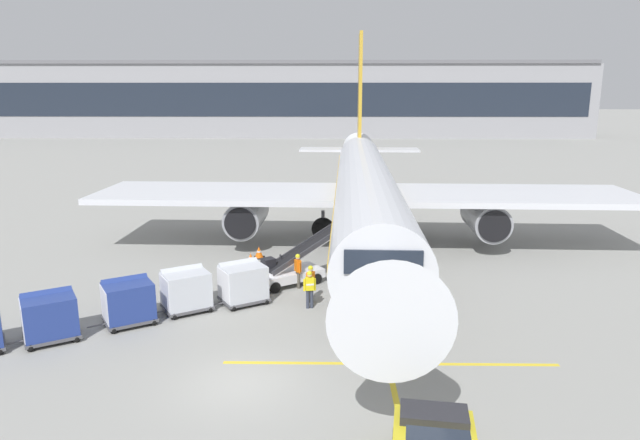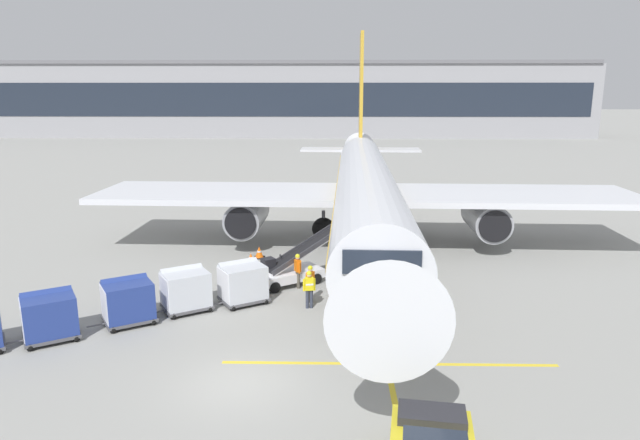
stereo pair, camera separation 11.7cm
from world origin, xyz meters
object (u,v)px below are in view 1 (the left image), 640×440
Objects in this scene: baggage_cart_third at (128,301)px; safety_cone_engine_keepout at (259,252)px; belt_loader at (293,267)px; baggage_cart_lead at (243,282)px; ground_crew_marshaller at (311,281)px; baggage_cart_second at (186,289)px; ground_crew_by_loader at (310,287)px; parked_airplane at (365,187)px; baggage_cart_fourth at (49,316)px; safety_cone_wingtip at (251,259)px; ground_crew_by_carts at (298,269)px.

safety_cone_engine_keepout is at bearing 65.83° from baggage_cart_third.
safety_cone_engine_keepout is at bearing 117.46° from belt_loader.
baggage_cart_lead is 3.11m from ground_crew_marshaller.
baggage_cart_third is 7.96m from ground_crew_marshaller.
belt_loader is 1.87× the size of baggage_cart_second.
belt_loader reaches higher than baggage_cart_second.
baggage_cart_third is 7.72m from ground_crew_by_loader.
baggage_cart_second is at bearing -127.17° from parked_airplane.
baggage_cart_fourth is 10.58m from ground_crew_by_loader.
baggage_cart_second is 2.50m from baggage_cart_third.
baggage_cart_second is 4.31× the size of safety_cone_wingtip.
baggage_cart_third is (-2.05, -1.44, 0.00)m from baggage_cart_second.
baggage_cart_lead reaches higher than safety_cone_engine_keepout.
baggage_cart_lead is at bearing -139.61° from ground_crew_by_carts.
baggage_cart_third is at bearing -166.31° from ground_crew_by_loader.
baggage_cart_second is 5.67m from ground_crew_by_carts.
ground_crew_by_loader is (-3.09, -10.88, -2.66)m from parked_airplane.
baggage_cart_lead and baggage_cart_fourth have the same top height.
baggage_cart_fourth is (-13.09, -14.35, -2.66)m from parked_airplane.
baggage_cart_fourth is 10.88m from ground_crew_marshaller.
belt_loader is 8.07× the size of safety_cone_wingtip.
belt_loader is 2.94× the size of ground_crew_by_carts.
baggage_cart_third is at bearing -146.72° from ground_crew_by_carts.
belt_loader is 1.87× the size of baggage_cart_lead.
ground_crew_by_loader is at bearing -73.86° from belt_loader.
baggage_cart_second is 1.00× the size of baggage_cart_third.
safety_cone_engine_keepout is (-2.55, 5.04, -0.66)m from ground_crew_by_carts.
ground_crew_marshaller is at bearing 88.72° from ground_crew_by_loader.
parked_airplane reaches higher than ground_crew_by_loader.
ground_crew_marshaller is (7.52, 2.61, -0.00)m from baggage_cart_third.
baggage_cart_fourth reaches higher than ground_crew_marshaller.
parked_airplane is at bearing 74.13° from ground_crew_by_loader.
ground_crew_marshaller is at bearing -58.22° from safety_cone_wingtip.
baggage_cart_second is 1.57× the size of ground_crew_marshaller.
parked_airplane is at bearing 73.06° from ground_crew_marshaller.
belt_loader is 7.39× the size of safety_cone_engine_keepout.
parked_airplane is 9.01m from belt_loader.
parked_airplane is 15.72× the size of baggage_cart_fourth.
ground_crew_marshaller is at bearing -106.94° from parked_airplane.
baggage_cart_third is 9.29m from safety_cone_wingtip.
belt_loader is at bearing 113.04° from ground_crew_by_carts.
safety_cone_engine_keepout is 1.09× the size of safety_cone_wingtip.
safety_cone_engine_keepout is (4.27, 9.52, -0.66)m from baggage_cart_third.
baggage_cart_lead is at bearing 22.68° from baggage_cart_second.
parked_airplane is 9.43m from ground_crew_by_carts.
parked_airplane reaches higher than safety_cone_engine_keepout.
baggage_cart_lead reaches higher than safety_cone_wingtip.
ground_crew_by_carts is at bearing -63.13° from safety_cone_engine_keepout.
baggage_cart_third is 1.57× the size of ground_crew_by_loader.
belt_loader reaches higher than ground_crew_by_carts.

